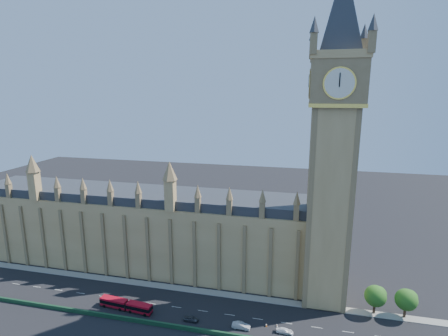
% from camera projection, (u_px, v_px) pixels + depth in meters
% --- Properties ---
extents(ground, '(400.00, 400.00, 0.00)m').
position_uv_depth(ground, '(189.00, 309.00, 101.71)').
color(ground, black).
rests_on(ground, ground).
extents(palace_westminster, '(120.00, 20.00, 28.00)m').
position_uv_depth(palace_westminster, '(142.00, 229.00, 125.13)').
color(palace_westminster, tan).
rests_on(palace_westminster, ground).
extents(elizabeth_tower, '(20.59, 20.59, 105.00)m').
position_uv_depth(elizabeth_tower, '(335.00, 119.00, 94.79)').
color(elizabeth_tower, tan).
rests_on(elizabeth_tower, ground).
extents(bridge_parapet, '(160.00, 0.60, 1.20)m').
position_uv_depth(bridge_parapet, '(179.00, 327.00, 93.02)').
color(bridge_parapet, '#1E4C2D').
rests_on(bridge_parapet, ground).
extents(kerb_north, '(160.00, 3.00, 0.16)m').
position_uv_depth(kerb_north, '(199.00, 291.00, 110.72)').
color(kerb_north, gray).
rests_on(kerb_north, ground).
extents(tree_east_near, '(6.00, 6.00, 8.50)m').
position_uv_depth(tree_east_near, '(376.00, 295.00, 98.56)').
color(tree_east_near, '#382619').
rests_on(tree_east_near, ground).
extents(tree_east_far, '(6.00, 6.00, 8.50)m').
position_uv_depth(tree_east_far, '(407.00, 299.00, 96.79)').
color(tree_east_far, '#382619').
rests_on(tree_east_far, ground).
extents(red_bus, '(16.49, 3.83, 2.78)m').
position_uv_depth(red_bus, '(126.00, 305.00, 101.14)').
color(red_bus, '#B30B1E').
rests_on(red_bus, ground).
extents(car_grey, '(4.30, 1.85, 1.45)m').
position_uv_depth(car_grey, '(191.00, 319.00, 96.24)').
color(car_grey, '#3A3D41').
rests_on(car_grey, ground).
extents(car_silver, '(4.95, 1.89, 1.61)m').
position_uv_depth(car_silver, '(241.00, 326.00, 93.25)').
color(car_silver, '#AEB1B6').
rests_on(car_silver, ground).
extents(car_white, '(4.47, 1.93, 1.28)m').
position_uv_depth(car_white, '(285.00, 331.00, 91.50)').
color(car_white, white).
rests_on(car_white, ground).
extents(cone_a, '(0.46, 0.46, 0.62)m').
position_uv_depth(cone_a, '(237.00, 324.00, 94.64)').
color(cone_a, black).
rests_on(cone_a, ground).
extents(cone_b, '(0.49, 0.49, 0.64)m').
position_uv_depth(cone_b, '(277.00, 325.00, 94.18)').
color(cone_b, black).
rests_on(cone_b, ground).
extents(cone_c, '(0.64, 0.64, 0.79)m').
position_uv_depth(cone_c, '(266.00, 325.00, 94.12)').
color(cone_c, black).
rests_on(cone_c, ground).
extents(cone_d, '(0.47, 0.47, 0.66)m').
position_uv_depth(cone_d, '(284.00, 331.00, 91.84)').
color(cone_d, black).
rests_on(cone_d, ground).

